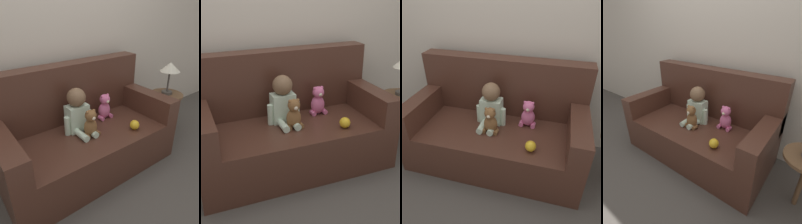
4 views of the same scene
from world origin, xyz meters
TOP-DOWN VIEW (x-y plane):
  - ground_plane at (0.00, 0.00)m, footprint 12.00×12.00m
  - wall_back at (0.00, 0.49)m, footprint 8.00×0.05m
  - couch at (0.00, 0.07)m, footprint 1.63×0.80m
  - person_baby at (-0.05, 0.05)m, footprint 0.28×0.31m
  - teddy_bear_brown at (-0.02, -0.09)m, footprint 0.15×0.12m
  - plush_toy_side at (0.29, 0.10)m, footprint 0.15×0.12m
  - toy_ball at (0.37, -0.24)m, footprint 0.09×0.09m

SIDE VIEW (x-z plane):
  - ground_plane at x=0.00m, z-range 0.00..0.00m
  - couch at x=0.00m, z-range -0.15..0.82m
  - toy_ball at x=0.37m, z-range 0.40..0.49m
  - teddy_bear_brown at x=-0.02m, z-range 0.39..0.65m
  - plush_toy_side at x=0.29m, z-range 0.39..0.66m
  - person_baby at x=-0.05m, z-range 0.38..0.79m
  - wall_back at x=0.00m, z-range 0.00..2.60m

